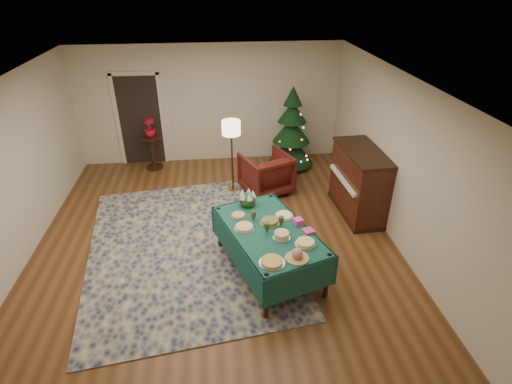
{
  "coord_description": "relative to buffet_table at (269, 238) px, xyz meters",
  "views": [
    {
      "loc": [
        0.07,
        -5.49,
        4.07
      ],
      "look_at": [
        0.68,
        0.04,
        0.94
      ],
      "focal_mm": 28.0,
      "sensor_mm": 36.0,
      "label": 1
    }
  ],
  "objects": [
    {
      "name": "platter_7",
      "position": [
        -0.42,
        0.4,
        0.17
      ],
      "size": [
        0.24,
        0.24,
        0.04
      ],
      "color": "silver",
      "rests_on": "buffet_table"
    },
    {
      "name": "platter_5",
      "position": [
        0.03,
        0.15,
        0.18
      ],
      "size": [
        0.28,
        0.28,
        0.07
      ],
      "color": "silver",
      "rests_on": "buffet_table"
    },
    {
      "name": "room_shell",
      "position": [
        -0.78,
        0.74,
        0.75
      ],
      "size": [
        7.0,
        7.0,
        7.0
      ],
      "color": "#593319",
      "rests_on": "ground"
    },
    {
      "name": "platter_0",
      "position": [
        -0.07,
        -0.76,
        0.17
      ],
      "size": [
        0.34,
        0.34,
        0.05
      ],
      "color": "silver",
      "rests_on": "buffet_table"
    },
    {
      "name": "platter_2",
      "position": [
        0.45,
        -0.42,
        0.18
      ],
      "size": [
        0.29,
        0.29,
        0.06
      ],
      "color": "silver",
      "rests_on": "buffet_table"
    },
    {
      "name": "potted_plant",
      "position": [
        -2.15,
        3.86,
        0.29
      ],
      "size": [
        0.24,
        0.43,
        0.24
      ],
      "primitive_type": "imported",
      "color": "#B20C24",
      "rests_on": "side_table"
    },
    {
      "name": "floor_lamp",
      "position": [
        -0.39,
        2.62,
        0.68
      ],
      "size": [
        0.37,
        0.37,
        1.51
      ],
      "color": "#A57F3F",
      "rests_on": "ground"
    },
    {
      "name": "doorway",
      "position": [
        -2.38,
        4.22,
        0.5
      ],
      "size": [
        1.08,
        0.04,
        2.16
      ],
      "color": "black",
      "rests_on": "ground"
    },
    {
      "name": "armchair",
      "position": [
        0.29,
        2.47,
        -0.14
      ],
      "size": [
        1.14,
        1.11,
        0.92
      ],
      "primitive_type": "imported",
      "rotation": [
        0.0,
        0.0,
        3.53
      ],
      "color": "#501611",
      "rests_on": "ground"
    },
    {
      "name": "rug",
      "position": [
        -1.25,
        0.73,
        -0.59
      ],
      "size": [
        3.72,
        4.58,
        0.02
      ],
      "primitive_type": "cube",
      "rotation": [
        0.0,
        0.0,
        0.13
      ],
      "color": "#14204C",
      "rests_on": "ground"
    },
    {
      "name": "goblet_2",
      "position": [
        -0.04,
        -0.08,
        0.24
      ],
      "size": [
        0.08,
        0.08,
        0.17
      ],
      "color": "#2D471E",
      "rests_on": "buffet_table"
    },
    {
      "name": "christmas_tree",
      "position": [
        1.02,
        3.64,
        0.25
      ],
      "size": [
        1.37,
        1.37,
        1.89
      ],
      "color": "black",
      "rests_on": "ground"
    },
    {
      "name": "platter_4",
      "position": [
        -0.36,
        0.06,
        0.17
      ],
      "size": [
        0.3,
        0.3,
        0.05
      ],
      "color": "silver",
      "rests_on": "buffet_table"
    },
    {
      "name": "buffet_table",
      "position": [
        0.0,
        0.0,
        0.0
      ],
      "size": [
        1.67,
        2.17,
        0.75
      ],
      "color": "black",
      "rests_on": "ground"
    },
    {
      "name": "side_table",
      "position": [
        -2.15,
        3.86,
        -0.22
      ],
      "size": [
        0.43,
        0.43,
        0.77
      ],
      "color": "black",
      "rests_on": "ground"
    },
    {
      "name": "piano",
      "position": [
        1.89,
        1.49,
        0.02
      ],
      "size": [
        0.76,
        1.49,
        1.26
      ],
      "color": "black",
      "rests_on": "ground"
    },
    {
      "name": "goblet_0",
      "position": [
        -0.2,
        0.25,
        0.24
      ],
      "size": [
        0.08,
        0.08,
        0.17
      ],
      "color": "#2D471E",
      "rests_on": "buffet_table"
    },
    {
      "name": "gift_box",
      "position": [
        0.44,
        0.08,
        0.2
      ],
      "size": [
        0.15,
        0.15,
        0.1
      ],
      "primitive_type": "cube",
      "rotation": [
        0.0,
        0.0,
        0.32
      ],
      "color": "#ED41AB",
      "rests_on": "buffet_table"
    },
    {
      "name": "platter_1",
      "position": [
        0.27,
        -0.71,
        0.21
      ],
      "size": [
        0.32,
        0.32,
        0.16
      ],
      "color": "silver",
      "rests_on": "buffet_table"
    },
    {
      "name": "napkin_stack",
      "position": [
        0.55,
        -0.13,
        0.17
      ],
      "size": [
        0.19,
        0.19,
        0.04
      ],
      "primitive_type": "cube",
      "rotation": [
        0.0,
        0.0,
        0.32
      ],
      "color": "#E13E81",
      "rests_on": "buffet_table"
    },
    {
      "name": "platter_6",
      "position": [
        0.28,
        0.32,
        0.17
      ],
      "size": [
        0.3,
        0.3,
        0.04
      ],
      "color": "silver",
      "rests_on": "buffet_table"
    },
    {
      "name": "platter_3",
      "position": [
        0.15,
        -0.23,
        0.2
      ],
      "size": [
        0.25,
        0.25,
        0.1
      ],
      "color": "silver",
      "rests_on": "buffet_table"
    },
    {
      "name": "centerpiece",
      "position": [
        -0.25,
        0.7,
        0.28
      ],
      "size": [
        0.27,
        0.27,
        0.31
      ],
      "color": "#1E4C1E",
      "rests_on": "buffet_table"
    },
    {
      "name": "goblet_1",
      "position": [
        0.18,
        0.05,
        0.24
      ],
      "size": [
        0.08,
        0.08,
        0.17
      ],
      "color": "#2D471E",
      "rests_on": "buffet_table"
    }
  ]
}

